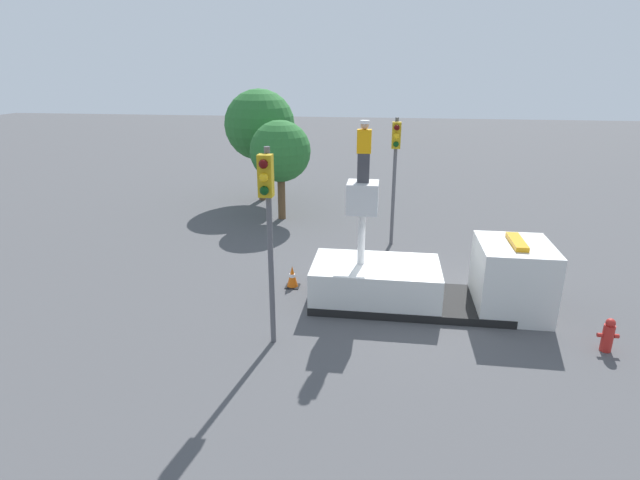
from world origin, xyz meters
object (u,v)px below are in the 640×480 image
(fire_hydrant, at_px, (608,335))
(traffic_cone_rear, at_px, (292,277))
(traffic_light_pole, at_px, (268,211))
(traffic_light_across, at_px, (395,157))
(tree_left_bg, at_px, (280,152))
(worker, at_px, (364,152))
(tree_right_bg, at_px, (260,125))
(bucket_truck, at_px, (432,281))

(fire_hydrant, bearing_deg, traffic_cone_rear, 162.33)
(traffic_light_pole, relative_size, traffic_light_across, 1.01)
(traffic_light_pole, relative_size, tree_left_bg, 1.11)
(worker, xyz_separation_m, traffic_cone_rear, (-2.29, 0.78, -4.33))
(tree_right_bg, bearing_deg, fire_hydrant, -47.87)
(traffic_cone_rear, height_order, tree_left_bg, tree_left_bg)
(traffic_light_pole, xyz_separation_m, tree_right_bg, (-3.98, 14.78, 0.36))
(bucket_truck, distance_m, traffic_light_pole, 5.92)
(bucket_truck, xyz_separation_m, traffic_light_across, (-1.22, 5.39, 2.81))
(fire_hydrant, distance_m, traffic_cone_rear, 9.21)
(traffic_light_pole, xyz_separation_m, traffic_light_across, (3.09, 8.27, -0.04))
(traffic_light_across, bearing_deg, bucket_truck, -77.21)
(fire_hydrant, bearing_deg, traffic_light_pole, -174.24)
(traffic_light_across, bearing_deg, fire_hydrant, -53.26)
(bucket_truck, bearing_deg, traffic_cone_rear, 170.06)
(bucket_truck, bearing_deg, tree_left_bg, 127.21)
(traffic_light_pole, height_order, traffic_light_across, traffic_light_pole)
(worker, height_order, tree_right_bg, tree_right_bg)
(traffic_light_across, relative_size, traffic_cone_rear, 6.91)
(traffic_cone_rear, relative_size, tree_left_bg, 0.16)
(worker, height_order, tree_left_bg, worker)
(traffic_light_pole, distance_m, tree_left_bg, 11.61)
(bucket_truck, bearing_deg, traffic_light_pole, -146.26)
(worker, relative_size, fire_hydrant, 1.90)
(tree_right_bg, bearing_deg, traffic_cone_rear, -71.07)
(traffic_light_across, xyz_separation_m, tree_left_bg, (-5.24, 3.13, -0.41))
(traffic_cone_rear, bearing_deg, bucket_truck, -9.94)
(traffic_cone_rear, bearing_deg, worker, -18.87)
(traffic_light_pole, distance_m, traffic_cone_rear, 4.95)
(traffic_light_across, height_order, tree_left_bg, traffic_light_across)
(traffic_cone_rear, relative_size, tree_right_bg, 0.13)
(tree_left_bg, bearing_deg, traffic_cone_rear, -75.52)
(traffic_light_across, bearing_deg, tree_left_bg, 149.20)
(fire_hydrant, bearing_deg, traffic_light_across, 126.74)
(tree_left_bg, bearing_deg, traffic_light_across, -30.80)
(worker, bearing_deg, tree_right_bg, 117.16)
(traffic_light_pole, bearing_deg, traffic_cone_rear, 92.50)
(bucket_truck, bearing_deg, fire_hydrant, -25.05)
(bucket_truck, xyz_separation_m, tree_left_bg, (-6.47, 8.52, 2.40))
(tree_right_bg, bearing_deg, traffic_light_pole, -74.95)
(fire_hydrant, xyz_separation_m, tree_right_bg, (-12.59, 13.92, 3.59))
(traffic_light_across, relative_size, tree_left_bg, 1.10)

